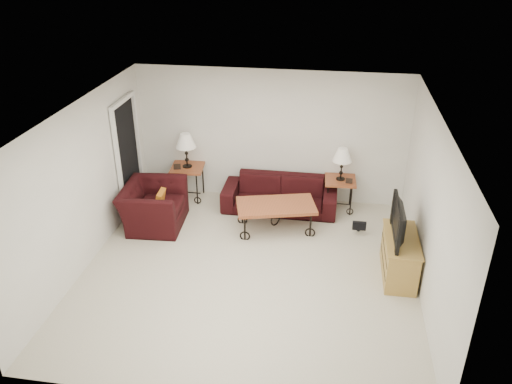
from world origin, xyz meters
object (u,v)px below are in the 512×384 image
sofa (280,194)px  side_table_left (188,182)px  side_table_right (339,194)px  tv_stand (399,257)px  backpack (359,220)px  lamp_right (342,164)px  coffee_table (276,217)px  lamp_left (186,150)px  armchair (153,206)px  television (403,222)px

sofa → side_table_left: side_table_left is taller
side_table_left → side_table_right: bearing=0.0°
side_table_right → tv_stand: bearing=-65.0°
sofa → backpack: size_ratio=4.55×
side_table_left → backpack: (3.23, -0.78, -0.10)m
lamp_right → tv_stand: size_ratio=0.56×
tv_stand → lamp_right: bearing=115.0°
sofa → coffee_table: size_ratio=1.58×
side_table_right → backpack: bearing=-65.5°
tv_stand → sofa: bearing=138.5°
lamp_left → coffee_table: 2.16m
coffee_table → tv_stand: size_ratio=1.23×
sofa → tv_stand: (1.99, -1.77, 0.02)m
armchair → side_table_right: bearing=-74.7°
sofa → lamp_left: lamp_left is taller
side_table_right → tv_stand: tv_stand is taller
sofa → armchair: size_ratio=1.83×
lamp_right → tv_stand: lamp_right is taller
lamp_left → coffee_table: bearing=-27.2°
sofa → lamp_right: lamp_right is taller
sofa → side_table_left: 1.80m
lamp_left → tv_stand: lamp_left is taller
tv_stand → backpack: tv_stand is taller
lamp_right → tv_stand: 2.23m
lamp_right → tv_stand: (0.91, -1.95, -0.59)m
lamp_right → armchair: 3.42m
side_table_left → tv_stand: bearing=-27.2°
sofa → backpack: (1.44, -0.60, -0.08)m
side_table_right → sofa: bearing=-170.6°
sofa → lamp_right: bearing=9.4°
side_table_right → armchair: 3.38m
television → sofa: bearing=-131.8°
armchair → backpack: 3.57m
side_table_left → coffee_table: 2.03m
side_table_left → tv_stand: 4.25m
tv_stand → backpack: 1.30m
lamp_right → backpack: (0.35, -0.78, -0.68)m
side_table_left → coffee_table: side_table_left is taller
sofa → tv_stand: size_ratio=1.94×
coffee_table → sofa: bearing=91.5°
lamp_right → sofa: bearing=-170.6°
lamp_left → backpack: 3.41m
tv_stand → backpack: (-0.55, 1.17, -0.09)m
lamp_right → backpack: size_ratio=1.32×
side_table_right → tv_stand: size_ratio=0.56×
sofa → side_table_left: bearing=174.2°
side_table_right → television: television is taller
side_table_left → armchair: armchair is taller
coffee_table → television: television is taller
side_table_right → backpack: (0.35, -0.78, -0.07)m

